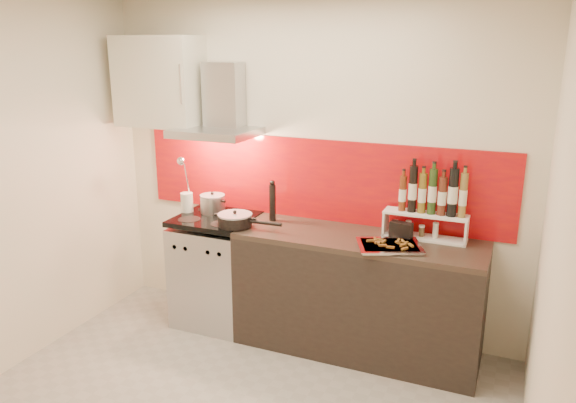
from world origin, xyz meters
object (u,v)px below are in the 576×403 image
at_px(counter, 358,294).
at_px(baking_tray, 390,246).
at_px(range_stove, 217,271).
at_px(stock_pot, 213,204).
at_px(saute_pan, 236,220).
at_px(pepper_mill, 272,201).

bearing_deg(counter, baking_tray, -28.57).
distance_m(range_stove, stock_pot, 0.56).
xyz_separation_m(saute_pan, baking_tray, (1.18, 0.01, -0.04)).
bearing_deg(counter, stock_pot, 176.31).
bearing_deg(baking_tray, stock_pot, 171.83).
distance_m(stock_pot, saute_pan, 0.41).
relative_size(range_stove, saute_pan, 1.78).
bearing_deg(stock_pot, baking_tray, -8.17).
xyz_separation_m(saute_pan, pepper_mill, (0.19, 0.26, 0.10)).
xyz_separation_m(counter, saute_pan, (-0.93, -0.15, 0.51)).
bearing_deg(saute_pan, baking_tray, 0.56).
bearing_deg(counter, range_stove, -179.77).
distance_m(range_stove, saute_pan, 0.60).
relative_size(pepper_mill, baking_tray, 0.63).
height_order(counter, saute_pan, saute_pan).
bearing_deg(baking_tray, counter, 151.43).
bearing_deg(baking_tray, range_stove, 174.83).
relative_size(range_stove, counter, 0.51).
distance_m(range_stove, baking_tray, 1.53).
bearing_deg(range_stove, stock_pot, 128.73).
xyz_separation_m(counter, pepper_mill, (-0.74, 0.11, 0.61)).
height_order(range_stove, counter, range_stove).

